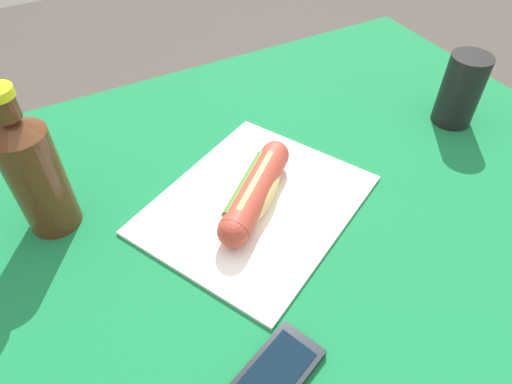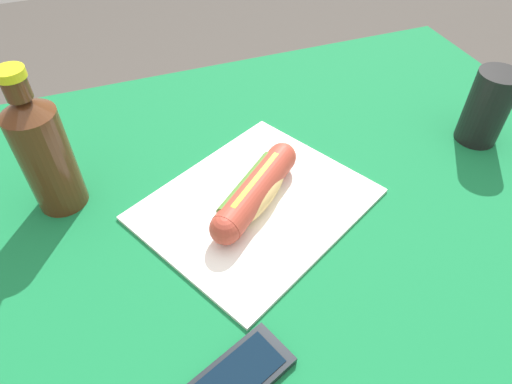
% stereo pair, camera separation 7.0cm
% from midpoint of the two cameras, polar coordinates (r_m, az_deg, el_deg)
% --- Properties ---
extents(ground_plane, '(6.00, 6.00, 0.00)m').
position_cam_midpoint_polar(ground_plane, '(1.37, -0.24, -22.73)').
color(ground_plane, '#47423D').
rests_on(ground_plane, ground).
extents(dining_table, '(1.19, 0.86, 0.75)m').
position_cam_midpoint_polar(dining_table, '(0.83, -0.37, -6.63)').
color(dining_table, brown).
rests_on(dining_table, ground).
extents(paper_wrapper, '(0.42, 0.40, 0.01)m').
position_cam_midpoint_polar(paper_wrapper, '(0.71, -2.78, -1.67)').
color(paper_wrapper, white).
rests_on(paper_wrapper, dining_table).
extents(hot_dog, '(0.18, 0.16, 0.05)m').
position_cam_midpoint_polar(hot_dog, '(0.69, -2.93, 0.04)').
color(hot_dog, '#DBB26B').
rests_on(hot_dog, paper_wrapper).
extents(cell_phone, '(0.16, 0.11, 0.01)m').
position_cam_midpoint_polar(cell_phone, '(0.56, -2.50, -23.27)').
color(cell_phone, black).
rests_on(cell_phone, dining_table).
extents(soda_bottle, '(0.08, 0.08, 0.24)m').
position_cam_midpoint_polar(soda_bottle, '(0.71, -28.74, 2.09)').
color(soda_bottle, '#4C2814').
rests_on(soda_bottle, dining_table).
extents(drinking_cup, '(0.07, 0.07, 0.14)m').
position_cam_midpoint_polar(drinking_cup, '(0.91, 22.45, 11.71)').
color(drinking_cup, black).
rests_on(drinking_cup, dining_table).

